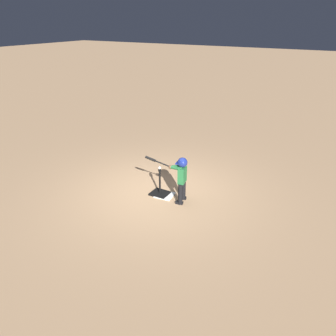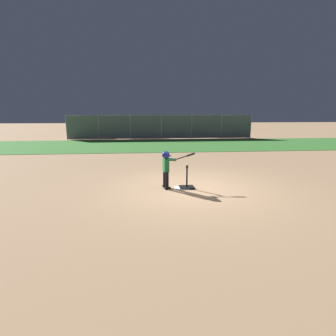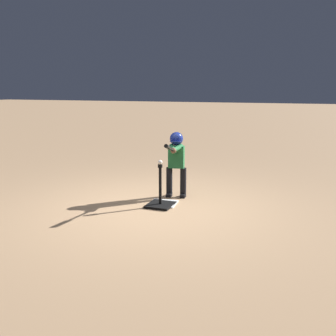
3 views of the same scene
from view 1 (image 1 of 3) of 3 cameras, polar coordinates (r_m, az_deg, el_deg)
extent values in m
plane|color=tan|center=(8.54, -2.07, -4.12)|extent=(90.00, 90.00, 0.00)
cube|color=white|center=(8.35, -0.57, -4.72)|extent=(0.49, 0.49, 0.02)
cube|color=black|center=(8.41, -1.41, -4.45)|extent=(0.45, 0.41, 0.04)
cylinder|color=black|center=(8.25, -1.43, -2.47)|extent=(0.05, 0.05, 0.61)
cylinder|color=black|center=(8.11, -1.46, -0.39)|extent=(0.08, 0.08, 0.05)
cylinder|color=black|center=(7.87, 2.15, -4.61)|extent=(0.13, 0.13, 0.53)
cube|color=black|center=(7.99, 1.98, -6.05)|extent=(0.19, 0.12, 0.06)
cylinder|color=black|center=(8.08, 2.70, -3.78)|extent=(0.13, 0.13, 0.53)
cube|color=black|center=(8.20, 2.54, -5.19)|extent=(0.19, 0.12, 0.06)
cube|color=#236B38|center=(7.76, 2.49, -1.22)|extent=(0.20, 0.30, 0.39)
sphere|color=brown|center=(7.63, 2.53, 0.88)|extent=(0.20, 0.20, 0.20)
sphere|color=navy|center=(7.63, 2.53, 0.97)|extent=(0.24, 0.24, 0.24)
cube|color=navy|center=(7.67, 1.83, 0.87)|extent=(0.15, 0.19, 0.01)
cylinder|color=#236B38|center=(7.69, 1.37, 0.00)|extent=(0.32, 0.12, 0.11)
cylinder|color=#236B38|center=(7.77, 1.58, 0.26)|extent=(0.32, 0.21, 0.11)
sphere|color=brown|center=(7.78, 0.45, 0.17)|extent=(0.10, 0.10, 0.10)
cylinder|color=black|center=(7.84, -1.69, 1.04)|extent=(0.63, 0.14, 0.20)
cylinder|color=black|center=(7.89, -3.04, 1.59)|extent=(0.28, 0.11, 0.13)
cylinder|color=black|center=(7.77, 0.59, 0.12)|extent=(0.03, 0.05, 0.05)
sphere|color=white|center=(8.08, -1.46, 0.01)|extent=(0.07, 0.07, 0.07)
camera|label=2|loc=(14.36, 20.45, 16.27)|focal=28.00mm
camera|label=3|loc=(10.60, -37.50, 7.77)|focal=42.00mm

